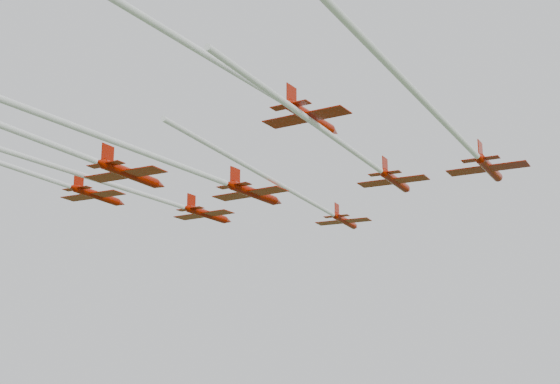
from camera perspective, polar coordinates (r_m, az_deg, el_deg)
The scene contains 7 objects.
jet_lead at distance 102.74m, azimuth 2.18°, elevation -0.68°, with size 10.59×54.08×2.42m.
jet_row2_left at distance 98.38m, azimuth -11.55°, elevation 0.35°, with size 8.92×66.96×2.68m.
jet_row2_right at distance 88.52m, azimuth 6.07°, elevation 2.50°, with size 8.89×49.92×2.62m.
jet_row3_mid at distance 87.20m, azimuth -5.52°, elevation 1.25°, with size 9.39×47.75×2.83m.
jet_row3_right at distance 74.76m, azimuth 12.93°, elevation 3.96°, with size 8.53×51.27×2.52m.
jet_row4_left at distance 81.28m, azimuth -17.37°, elevation 3.75°, with size 10.00×61.75×2.96m.
jet_row4_right at distance 64.84m, azimuth -4.56°, elevation 9.48°, with size 8.75×61.14×2.62m.
Camera 1 is at (47.55, -85.10, 30.29)m, focal length 50.00 mm.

